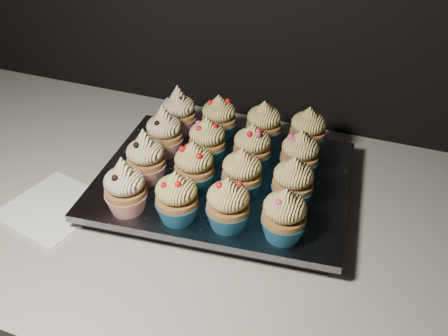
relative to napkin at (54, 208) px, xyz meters
name	(u,v)px	position (x,y,z in m)	size (l,w,h in m)	color
worktop	(257,225)	(0.31, 0.10, -0.02)	(2.44, 0.64, 0.04)	beige
napkin	(54,208)	(0.00, 0.00, 0.00)	(0.14, 0.14, 0.00)	white
baking_tray	(224,187)	(0.24, 0.14, 0.01)	(0.37, 0.28, 0.02)	black
foil_lining	(224,179)	(0.24, 0.14, 0.03)	(0.40, 0.32, 0.01)	silver
cupcake_0	(125,188)	(0.14, 0.01, 0.07)	(0.06, 0.06, 0.10)	#B01918
cupcake_1	(177,198)	(0.22, 0.02, 0.07)	(0.06, 0.06, 0.08)	#1B5E80
cupcake_2	(228,205)	(0.29, 0.03, 0.07)	(0.06, 0.06, 0.08)	#1B5E80
cupcake_3	(284,215)	(0.37, 0.03, 0.07)	(0.06, 0.06, 0.08)	#1B5E80
cupcake_4	(146,158)	(0.13, 0.09, 0.07)	(0.06, 0.06, 0.10)	#B01918
cupcake_5	(194,167)	(0.21, 0.10, 0.07)	(0.06, 0.06, 0.08)	#1B5E80
cupcake_6	(242,174)	(0.28, 0.11, 0.07)	(0.06, 0.06, 0.08)	#1B5E80
cupcake_7	(293,183)	(0.36, 0.11, 0.07)	(0.06, 0.06, 0.08)	#1B5E80
cupcake_8	(164,133)	(0.12, 0.17, 0.07)	(0.06, 0.06, 0.10)	#B01918
cupcake_9	(207,141)	(0.20, 0.17, 0.07)	(0.06, 0.06, 0.08)	#1B5E80
cupcake_10	(252,148)	(0.27, 0.18, 0.07)	(0.06, 0.06, 0.08)	#1B5E80
cupcake_11	(300,155)	(0.35, 0.19, 0.07)	(0.06, 0.06, 0.08)	#1B5E80
cupcake_12	(179,112)	(0.11, 0.24, 0.07)	(0.06, 0.06, 0.10)	#B01918
cupcake_13	(219,118)	(0.19, 0.25, 0.07)	(0.06, 0.06, 0.08)	#1B5E80
cupcake_14	(264,125)	(0.27, 0.26, 0.07)	(0.06, 0.06, 0.08)	#1B5E80
cupcake_15	(308,131)	(0.35, 0.27, 0.07)	(0.06, 0.06, 0.08)	#1B5E80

